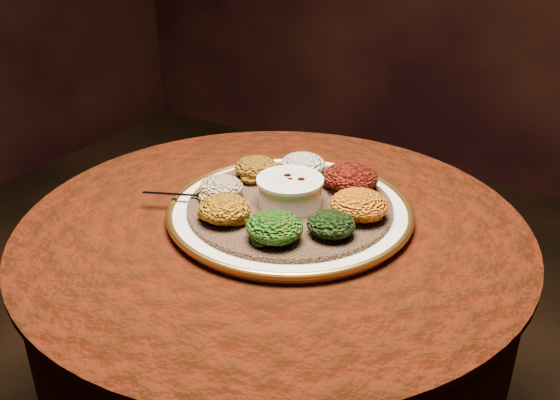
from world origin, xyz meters
The scene contains 13 objects.
table centered at (0.00, 0.00, 0.55)m, with size 0.96×0.96×0.73m.
platter centered at (0.02, 0.04, 0.75)m, with size 0.47×0.47×0.02m.
injera centered at (0.02, 0.04, 0.76)m, with size 0.39×0.39×0.01m, color brown.
stew_bowl centered at (0.02, 0.04, 0.79)m, with size 0.13×0.13×0.05m.
spoon centered at (-0.15, -0.03, 0.77)m, with size 0.14×0.07×0.01m.
portion_ayib centered at (-0.03, 0.17, 0.78)m, with size 0.09×0.09×0.05m, color silver.
portion_kitfo centered at (0.09, 0.15, 0.79)m, with size 0.11×0.10×0.05m, color black.
portion_tikil centered at (0.15, 0.05, 0.79)m, with size 0.11×0.10×0.05m, color #A2600D.
portion_gomen centered at (0.13, -0.03, 0.78)m, with size 0.09×0.08×0.04m, color black.
portion_mixveg centered at (0.06, -0.09, 0.79)m, with size 0.10×0.09×0.05m, color #AF490B.
portion_kik centered at (-0.05, -0.08, 0.79)m, with size 0.10×0.09×0.05m, color #AA6B0F.
portion_timatim centered at (-0.11, -0.01, 0.78)m, with size 0.09×0.08×0.04m, color maroon.
portion_shiro centered at (-0.10, 0.10, 0.78)m, with size 0.09×0.09×0.04m, color brown.
Camera 1 is at (0.53, -0.88, 1.31)m, focal length 40.00 mm.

